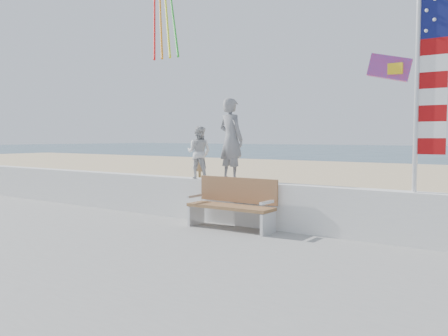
{
  "coord_description": "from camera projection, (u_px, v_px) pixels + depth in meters",
  "views": [
    {
      "loc": [
        5.74,
        -6.17,
        1.99
      ],
      "look_at": [
        0.2,
        1.8,
        1.35
      ],
      "focal_mm": 38.0,
      "sensor_mm": 36.0,
      "label": 1
    }
  ],
  "objects": [
    {
      "name": "ground",
      "position": [
        157.0,
        248.0,
        8.46
      ],
      "size": [
        220.0,
        220.0,
        0.0
      ],
      "primitive_type": "plane",
      "color": "#2C4758",
      "rests_on": "ground"
    },
    {
      "name": "sand",
      "position": [
        342.0,
        195.0,
        15.83
      ],
      "size": [
        90.0,
        40.0,
        0.08
      ],
      "primitive_type": "cube",
      "color": "#D1B88B",
      "rests_on": "ground"
    },
    {
      "name": "seawall",
      "position": [
        222.0,
        201.0,
        10.05
      ],
      "size": [
        30.0,
        0.35,
        0.9
      ],
      "primitive_type": "cube",
      "color": "white",
      "rests_on": "boardwalk"
    },
    {
      "name": "adult",
      "position": [
        231.0,
        139.0,
        9.83
      ],
      "size": [
        0.7,
        0.54,
        1.71
      ],
      "primitive_type": "imported",
      "rotation": [
        0.0,
        0.0,
        2.91
      ],
      "color": "gray",
      "rests_on": "seawall"
    },
    {
      "name": "child",
      "position": [
        199.0,
        152.0,
        10.33
      ],
      "size": [
        0.64,
        0.55,
        1.14
      ],
      "primitive_type": "imported",
      "rotation": [
        0.0,
        0.0,
        3.39
      ],
      "color": "silver",
      "rests_on": "seawall"
    },
    {
      "name": "bench",
      "position": [
        233.0,
        203.0,
        9.34
      ],
      "size": [
        1.8,
        0.57,
        1.0
      ],
      "color": "#946840",
      "rests_on": "boardwalk"
    },
    {
      "name": "flag",
      "position": [
        426.0,
        74.0,
        7.61
      ],
      "size": [
        0.5,
        0.08,
        3.5
      ],
      "color": "silver",
      "rests_on": "seawall"
    },
    {
      "name": "parafoil_kite",
      "position": [
        391.0,
        68.0,
        11.44
      ],
      "size": [
        1.08,
        0.48,
        0.72
      ],
      "color": "#FD1C33",
      "rests_on": "ground"
    },
    {
      "name": "sign",
      "position": [
        199.0,
        178.0,
        11.93
      ],
      "size": [
        0.32,
        0.07,
        1.46
      ],
      "color": "olive",
      "rests_on": "sand"
    }
  ]
}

